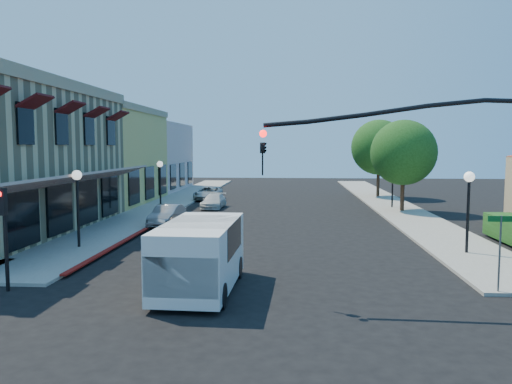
# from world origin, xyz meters

# --- Properties ---
(ground) EXTENTS (120.00, 120.00, 0.00)m
(ground) POSITION_xyz_m (0.00, 0.00, 0.00)
(ground) COLOR black
(ground) RESTS_ON ground
(sidewalk_left) EXTENTS (3.50, 50.00, 0.12)m
(sidewalk_left) POSITION_xyz_m (-8.75, 27.00, 0.06)
(sidewalk_left) COLOR gray
(sidewalk_left) RESTS_ON ground
(sidewalk_right) EXTENTS (3.50, 50.00, 0.12)m
(sidewalk_right) POSITION_xyz_m (8.75, 27.00, 0.06)
(sidewalk_right) COLOR gray
(sidewalk_right) RESTS_ON ground
(curb_red_strip) EXTENTS (0.25, 10.00, 0.06)m
(curb_red_strip) POSITION_xyz_m (-6.90, 8.00, 0.00)
(curb_red_strip) COLOR maroon
(curb_red_strip) RESTS_ON ground
(yellow_stucco_building) EXTENTS (10.00, 12.00, 7.60)m
(yellow_stucco_building) POSITION_xyz_m (-15.50, 26.00, 3.80)
(yellow_stucco_building) COLOR tan
(yellow_stucco_building) RESTS_ON ground
(pink_stucco_building) EXTENTS (10.00, 12.00, 7.00)m
(pink_stucco_building) POSITION_xyz_m (-15.50, 38.00, 3.50)
(pink_stucco_building) COLOR #C09791
(pink_stucco_building) RESTS_ON ground
(street_tree_a) EXTENTS (4.56, 4.56, 6.48)m
(street_tree_a) POSITION_xyz_m (8.80, 22.00, 4.19)
(street_tree_a) COLOR black
(street_tree_a) RESTS_ON ground
(street_tree_b) EXTENTS (4.94, 4.94, 7.02)m
(street_tree_b) POSITION_xyz_m (8.80, 32.00, 4.54)
(street_tree_b) COLOR black
(street_tree_b) RESTS_ON ground
(signal_mast_arm) EXTENTS (8.01, 0.39, 6.00)m
(signal_mast_arm) POSITION_xyz_m (5.86, 1.50, 4.09)
(signal_mast_arm) COLOR black
(signal_mast_arm) RESTS_ON ground
(secondary_signal) EXTENTS (0.28, 0.42, 3.32)m
(secondary_signal) POSITION_xyz_m (-8.00, 1.41, 2.32)
(secondary_signal) COLOR black
(secondary_signal) RESTS_ON ground
(street_name_sign) EXTENTS (0.80, 0.06, 2.50)m
(street_name_sign) POSITION_xyz_m (7.50, 2.20, 1.70)
(street_name_sign) COLOR #595B5E
(street_name_sign) RESTS_ON ground
(lamppost_left_near) EXTENTS (0.44, 0.44, 3.57)m
(lamppost_left_near) POSITION_xyz_m (-8.50, 8.00, 2.74)
(lamppost_left_near) COLOR black
(lamppost_left_near) RESTS_ON ground
(lamppost_left_far) EXTENTS (0.44, 0.44, 3.57)m
(lamppost_left_far) POSITION_xyz_m (-8.50, 22.00, 2.74)
(lamppost_left_far) COLOR black
(lamppost_left_far) RESTS_ON ground
(lamppost_right_near) EXTENTS (0.44, 0.44, 3.57)m
(lamppost_right_near) POSITION_xyz_m (8.50, 8.00, 2.74)
(lamppost_right_near) COLOR black
(lamppost_right_near) RESTS_ON ground
(lamppost_right_far) EXTENTS (0.44, 0.44, 3.57)m
(lamppost_right_far) POSITION_xyz_m (8.50, 24.00, 2.74)
(lamppost_right_far) COLOR black
(lamppost_right_far) RESTS_ON ground
(white_van) EXTENTS (2.33, 5.04, 2.21)m
(white_van) POSITION_xyz_m (-1.86, 1.95, 1.28)
(white_van) COLOR silver
(white_van) RESTS_ON ground
(parked_car_a) EXTENTS (1.54, 3.35, 1.11)m
(parked_car_a) POSITION_xyz_m (-4.80, 12.00, 0.56)
(parked_car_a) COLOR black
(parked_car_a) RESTS_ON ground
(parked_car_b) EXTENTS (1.54, 3.79, 1.22)m
(parked_car_b) POSITION_xyz_m (-6.20, 14.85, 0.61)
(parked_car_b) COLOR gray
(parked_car_b) RESTS_ON ground
(parked_car_c) EXTENTS (1.66, 3.71, 1.06)m
(parked_car_c) POSITION_xyz_m (-4.80, 23.29, 0.53)
(parked_car_c) COLOR silver
(parked_car_c) RESTS_ON ground
(parked_car_d) EXTENTS (2.16, 4.27, 1.16)m
(parked_car_d) POSITION_xyz_m (-6.20, 29.06, 0.58)
(parked_car_d) COLOR #9EA1A3
(parked_car_d) RESTS_ON ground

